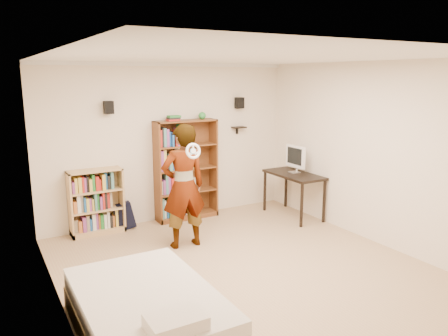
# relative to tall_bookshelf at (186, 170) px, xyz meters

# --- Properties ---
(ground) EXTENTS (4.50, 5.00, 0.01)m
(ground) POSITION_rel_tall_bookshelf_xyz_m (-0.23, -2.34, -0.87)
(ground) COLOR tan
(ground) RESTS_ON ground
(room_shell) EXTENTS (4.52, 5.02, 2.71)m
(room_shell) POSITION_rel_tall_bookshelf_xyz_m (-0.23, -2.34, 0.89)
(room_shell) COLOR silver
(room_shell) RESTS_ON ground
(crown_molding) EXTENTS (4.50, 5.00, 0.06)m
(crown_molding) POSITION_rel_tall_bookshelf_xyz_m (-0.23, -2.34, 1.80)
(crown_molding) COLOR white
(crown_molding) RESTS_ON room_shell
(speaker_left) EXTENTS (0.14, 0.12, 0.20)m
(speaker_left) POSITION_rel_tall_bookshelf_xyz_m (-1.28, 0.06, 1.13)
(speaker_left) COLOR black
(speaker_left) RESTS_ON room_shell
(speaker_right) EXTENTS (0.14, 0.12, 0.20)m
(speaker_right) POSITION_rel_tall_bookshelf_xyz_m (1.12, 0.06, 1.13)
(speaker_right) COLOR black
(speaker_right) RESTS_ON room_shell
(wall_shelf) EXTENTS (0.25, 0.16, 0.02)m
(wall_shelf) POSITION_rel_tall_bookshelf_xyz_m (1.12, 0.07, 0.68)
(wall_shelf) COLOR black
(wall_shelf) RESTS_ON room_shell
(tall_bookshelf) EXTENTS (1.10, 0.32, 1.74)m
(tall_bookshelf) POSITION_rel_tall_bookshelf_xyz_m (0.00, 0.00, 0.00)
(tall_bookshelf) COLOR brown
(tall_bookshelf) RESTS_ON ground
(low_bookshelf) EXTENTS (0.84, 0.31, 1.05)m
(low_bookshelf) POSITION_rel_tall_bookshelf_xyz_m (-1.57, 0.00, -0.35)
(low_bookshelf) COLOR tan
(low_bookshelf) RESTS_ON ground
(computer_desk) EXTENTS (0.58, 1.15, 0.79)m
(computer_desk) POSITION_rel_tall_bookshelf_xyz_m (1.71, -0.84, -0.48)
(computer_desk) COLOR black
(computer_desk) RESTS_ON ground
(imac) EXTENTS (0.17, 0.50, 0.49)m
(imac) POSITION_rel_tall_bookshelf_xyz_m (1.76, -0.78, 0.16)
(imac) COLOR white
(imac) RESTS_ON computer_desk
(daybed) EXTENTS (1.24, 1.90, 0.56)m
(daybed) POSITION_rel_tall_bookshelf_xyz_m (-1.84, -3.07, -0.59)
(daybed) COLOR silver
(daybed) RESTS_ON ground
(person) EXTENTS (0.68, 0.46, 1.83)m
(person) POSITION_rel_tall_bookshelf_xyz_m (-0.58, -1.17, 0.04)
(person) COLOR black
(person) RESTS_ON ground
(wii_wheel) EXTENTS (0.22, 0.08, 0.22)m
(wii_wheel) POSITION_rel_tall_bookshelf_xyz_m (-0.58, -1.51, 0.61)
(wii_wheel) COLOR white
(wii_wheel) RESTS_ON person
(navy_bag) EXTENTS (0.35, 0.24, 0.45)m
(navy_bag) POSITION_rel_tall_bookshelf_xyz_m (-1.14, 0.00, -0.65)
(navy_bag) COLOR black
(navy_bag) RESTS_ON ground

